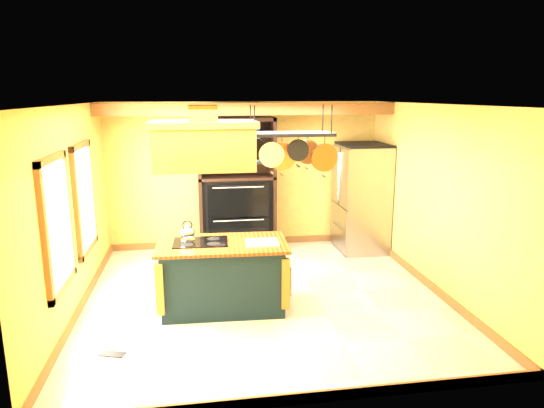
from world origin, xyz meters
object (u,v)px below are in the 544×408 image
object	(u,v)px
kitchen_island	(223,275)
refrigerator	(361,200)
range_hood	(204,143)
pot_rack	(291,144)
hutch	(237,201)

from	to	relation	value
kitchen_island	refrigerator	world-z (taller)	refrigerator
range_hood	refrigerator	bearing A→B (deg)	37.24
kitchen_island	range_hood	xyz separation A→B (m)	(-0.20, -0.00, 1.76)
kitchen_island	pot_rack	size ratio (longest dim) A/B	1.47
pot_rack	refrigerator	distance (m)	3.06
pot_rack	hutch	distance (m)	2.86
range_hood	pot_rack	xyz separation A→B (m)	(1.11, -0.00, -0.02)
kitchen_island	hutch	distance (m)	2.58
kitchen_island	range_hood	distance (m)	1.77
kitchen_island	refrigerator	bearing A→B (deg)	41.55
pot_rack	refrigerator	bearing A→B (deg)	51.27
range_hood	refrigerator	world-z (taller)	range_hood
kitchen_island	hutch	world-z (taller)	hutch
hutch	kitchen_island	bearing A→B (deg)	-99.22
pot_rack	hutch	world-z (taller)	pot_rack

